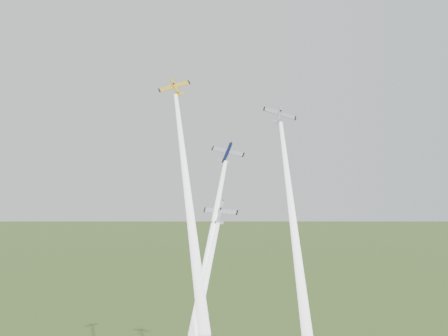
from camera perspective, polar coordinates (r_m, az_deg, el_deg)
plane_yellow at (r=144.68m, az=-5.02°, el=8.19°), size 10.52×7.35×9.08m
smoke_trail_yellow at (r=119.38m, az=-3.71°, el=-2.62°), size 8.35×45.23×49.11m
plane_navy at (r=142.21m, az=0.33°, el=1.57°), size 10.94×8.40×8.82m
smoke_trail_navy at (r=120.55m, az=-2.01°, el=-10.68°), size 14.41×44.57×49.45m
plane_silver_right at (r=144.79m, az=5.68°, el=5.44°), size 10.76×7.20×9.61m
smoke_trail_silver_right at (r=121.29m, az=7.06°, el=-5.59°), size 4.03×44.43×48.05m
plane_silver_low at (r=128.87m, az=-0.40°, el=-4.55°), size 9.88×8.37×7.24m
smoke_trail_silver_low at (r=113.95m, az=-2.92°, el=-16.03°), size 13.10×35.39×39.39m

